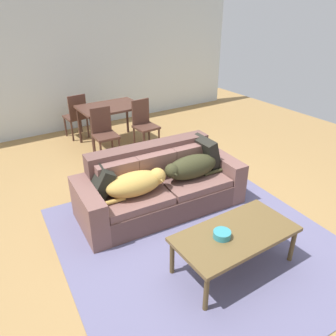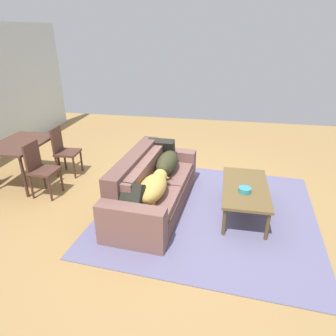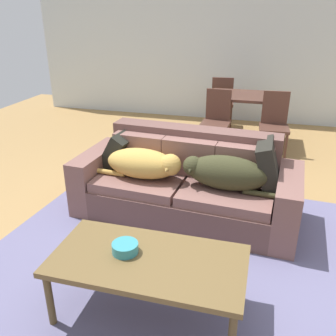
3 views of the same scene
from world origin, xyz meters
The scene contains 14 objects.
ground_plane centered at (0.00, 0.00, 0.00)m, with size 10.00×10.00×0.00m, color #9D7845.
back_partition centered at (0.00, 4.00, 1.35)m, with size 8.00×0.12×2.70m, color silver.
area_rug centered at (-0.20, -0.62, 0.01)m, with size 3.05×3.16×0.01m, color slate.
couch centered at (-0.19, 0.27, 0.32)m, with size 2.26×1.04×0.85m.
dog_on_left_cushion centered at (-0.59, 0.13, 0.57)m, with size 0.91×0.41×0.29m.
dog_on_right_cushion centered at (0.19, 0.09, 0.58)m, with size 0.92×0.36×0.32m.
throw_pillow_by_left_arm centered at (-0.97, 0.37, 0.59)m, with size 0.15×0.38×0.38m, color black.
throw_pillow_by_right_arm centered at (0.59, 0.26, 0.62)m, with size 0.15×0.45×0.45m, color black.
coffee_table centered at (-0.14, -1.15, 0.41)m, with size 1.29×0.66×0.46m.
bowl_on_coffee_table centered at (-0.31, -1.12, 0.49)m, with size 0.18×0.18×0.07m, color teal.
dining_table centered at (0.22, 2.72, 0.67)m, with size 1.15×0.81×0.76m.
dining_chair_near_left centered at (-0.17, 2.13, 0.51)m, with size 0.42×0.42×0.92m.
dining_chair_near_right centered at (0.64, 2.15, 0.51)m, with size 0.42×0.42×0.93m.
dining_chair_far_left centered at (-0.24, 3.34, 0.50)m, with size 0.43×0.43×0.91m.
Camera 1 is at (-2.19, -3.02, 2.59)m, focal length 35.37 mm.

